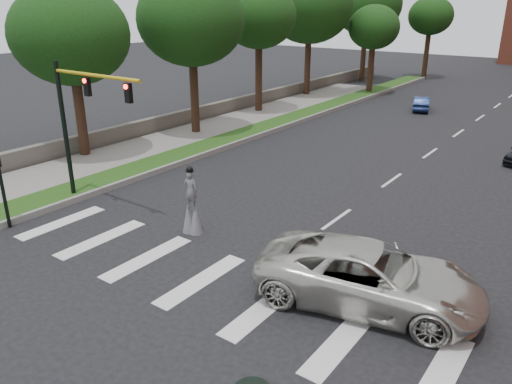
% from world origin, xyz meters
% --- Properties ---
extents(ground_plane, '(160.00, 160.00, 0.00)m').
position_xyz_m(ground_plane, '(0.00, 0.00, 0.00)').
color(ground_plane, black).
rests_on(ground_plane, ground).
extents(grass_median, '(2.00, 60.00, 0.25)m').
position_xyz_m(grass_median, '(-11.50, 20.00, 0.12)').
color(grass_median, '#1D4213').
rests_on(grass_median, ground).
extents(median_curb, '(0.20, 60.00, 0.28)m').
position_xyz_m(median_curb, '(-10.45, 20.00, 0.14)').
color(median_curb, gray).
rests_on(median_curb, ground).
extents(sidewalk_left, '(4.00, 60.00, 0.18)m').
position_xyz_m(sidewalk_left, '(-14.50, 10.00, 0.09)').
color(sidewalk_left, slate).
rests_on(sidewalk_left, ground).
extents(stone_wall, '(0.50, 56.00, 1.10)m').
position_xyz_m(stone_wall, '(-17.00, 22.00, 0.55)').
color(stone_wall, '#57524A').
rests_on(stone_wall, ground).
extents(traffic_signal, '(5.30, 0.23, 6.20)m').
position_xyz_m(traffic_signal, '(-9.78, 3.00, 4.15)').
color(traffic_signal, black).
rests_on(traffic_signal, ground).
extents(secondary_signal, '(0.25, 0.21, 3.23)m').
position_xyz_m(secondary_signal, '(-10.30, -0.50, 1.95)').
color(secondary_signal, black).
rests_on(secondary_signal, ground).
extents(stilt_performer, '(0.83, 0.59, 2.75)m').
position_xyz_m(stilt_performer, '(-4.00, 3.50, 1.03)').
color(stilt_performer, black).
rests_on(stilt_performer, ground).
extents(suv_crossing, '(7.17, 4.45, 1.85)m').
position_xyz_m(suv_crossing, '(3.62, 3.00, 0.93)').
color(suv_crossing, beige).
rests_on(suv_crossing, ground).
extents(car_mid, '(2.19, 3.74, 1.16)m').
position_xyz_m(car_mid, '(-4.71, 32.06, 0.58)').
color(car_mid, navy).
rests_on(car_mid, ground).
extents(tree_1, '(6.35, 6.35, 9.56)m').
position_xyz_m(tree_1, '(-16.08, 7.34, 6.82)').
color(tree_1, black).
rests_on(tree_1, ground).
extents(tree_2, '(6.90, 6.90, 10.39)m').
position_xyz_m(tree_2, '(-14.53, 15.17, 7.43)').
color(tree_2, black).
rests_on(tree_2, ground).
extents(tree_3, '(5.77, 5.77, 9.91)m').
position_xyz_m(tree_3, '(-15.20, 23.44, 7.40)').
color(tree_3, black).
rests_on(tree_3, ground).
extents(tree_4, '(7.92, 7.92, 11.52)m').
position_xyz_m(tree_4, '(-16.02, 32.45, 8.13)').
color(tree_4, black).
rests_on(tree_4, ground).
extents(tree_5, '(7.53, 7.53, 11.41)m').
position_xyz_m(tree_5, '(-15.78, 44.27, 8.18)').
color(tree_5, black).
rests_on(tree_5, ground).
extents(tree_6, '(4.83, 4.83, 8.29)m').
position_xyz_m(tree_6, '(-11.62, 37.01, 6.17)').
color(tree_6, black).
rests_on(tree_6, ground).
extents(tree_7, '(5.01, 5.01, 9.11)m').
position_xyz_m(tree_7, '(-10.84, 50.80, 6.91)').
color(tree_7, black).
rests_on(tree_7, ground).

